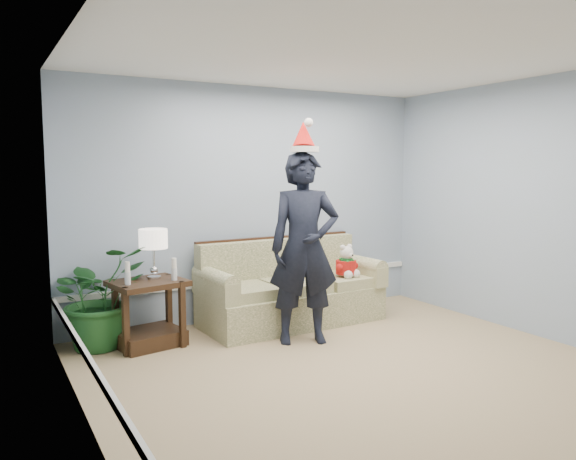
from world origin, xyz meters
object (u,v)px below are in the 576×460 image
(table_lamp, at_px, (153,241))
(side_table, at_px, (149,320))
(houseplant, at_px, (98,297))
(teddy_bear, at_px, (346,265))
(man, at_px, (304,248))
(sofa, at_px, (290,293))

(table_lamp, bearing_deg, side_table, -145.73)
(side_table, height_order, table_lamp, table_lamp)
(side_table, height_order, houseplant, houseplant)
(teddy_bear, bearing_deg, man, -159.40)
(table_lamp, height_order, man, man)
(sofa, bearing_deg, houseplant, 174.81)
(table_lamp, height_order, houseplant, table_lamp)
(houseplant, height_order, teddy_bear, houseplant)
(teddy_bear, bearing_deg, houseplant, 163.99)
(man, relative_size, teddy_bear, 4.96)
(table_lamp, bearing_deg, houseplant, 166.32)
(side_table, bearing_deg, teddy_bear, -3.78)
(sofa, height_order, man, man)
(man, bearing_deg, table_lamp, 171.89)
(sofa, bearing_deg, side_table, -179.62)
(table_lamp, relative_size, man, 0.26)
(sofa, height_order, side_table, sofa)
(teddy_bear, bearing_deg, side_table, 167.20)
(houseplant, bearing_deg, table_lamp, -13.68)
(teddy_bear, bearing_deg, table_lamp, 165.62)
(sofa, xyz_separation_m, man, (-0.23, -0.72, 0.62))
(sofa, relative_size, table_lamp, 4.14)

